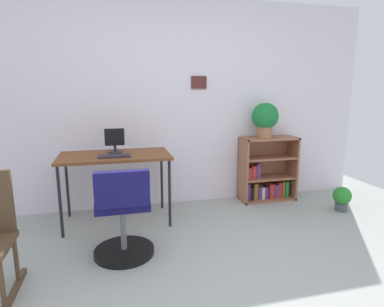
# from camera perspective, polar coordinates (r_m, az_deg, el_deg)

# --- Properties ---
(wall_back) EXTENTS (5.20, 0.12, 2.48)m
(wall_back) POSITION_cam_1_polar(r_m,az_deg,el_deg) (3.93, -4.80, 8.69)
(wall_back) COLOR silver
(wall_back) RESTS_ON ground_plane
(desk) EXTENTS (1.14, 0.62, 0.75)m
(desk) POSITION_cam_1_polar(r_m,az_deg,el_deg) (3.47, -13.58, -1.06)
(desk) COLOR brown
(desk) RESTS_ON ground_plane
(monitor) EXTENTS (0.21, 0.16, 0.26)m
(monitor) POSITION_cam_1_polar(r_m,az_deg,el_deg) (3.53, -13.64, 2.13)
(monitor) COLOR #262628
(monitor) RESTS_ON desk
(keyboard) EXTENTS (0.33, 0.14, 0.02)m
(keyboard) POSITION_cam_1_polar(r_m,az_deg,el_deg) (3.32, -13.69, -0.46)
(keyboard) COLOR #2D2532
(keyboard) RESTS_ON desk
(office_chair) EXTENTS (0.52, 0.55, 0.82)m
(office_chair) POSITION_cam_1_polar(r_m,az_deg,el_deg) (2.80, -12.24, -11.14)
(office_chair) COLOR black
(office_chair) RESTS_ON ground_plane
(bookshelf_low) EXTENTS (0.72, 0.30, 0.82)m
(bookshelf_low) POSITION_cam_1_polar(r_m,az_deg,el_deg) (4.27, 12.98, -3.32)
(bookshelf_low) COLOR #935B3F
(bookshelf_low) RESTS_ON ground_plane
(potted_plant_on_shelf) EXTENTS (0.33, 0.33, 0.44)m
(potted_plant_on_shelf) POSITION_cam_1_polar(r_m,az_deg,el_deg) (4.08, 12.93, 6.19)
(potted_plant_on_shelf) COLOR #9E6642
(potted_plant_on_shelf) RESTS_ON bookshelf_low
(potted_plant_floor) EXTENTS (0.21, 0.21, 0.29)m
(potted_plant_floor) POSITION_cam_1_polar(r_m,az_deg,el_deg) (4.21, 25.21, -7.14)
(potted_plant_floor) COLOR #474C51
(potted_plant_floor) RESTS_ON ground_plane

